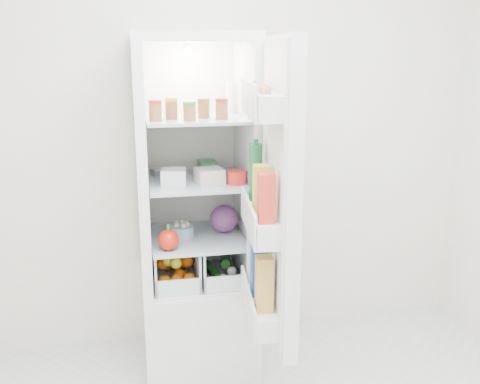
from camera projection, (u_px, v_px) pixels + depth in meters
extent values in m
cube|color=white|center=(223.00, 125.00, 3.07)|extent=(3.00, 0.02, 2.60)
cube|color=white|center=(198.00, 317.00, 3.02)|extent=(0.60, 0.60, 0.50)
cube|color=white|center=(192.00, 37.00, 2.63)|extent=(0.60, 0.60, 0.05)
cube|color=white|center=(189.00, 156.00, 3.06)|extent=(0.60, 0.05, 1.25)
cube|color=white|center=(142.00, 168.00, 2.75)|extent=(0.05, 0.60, 1.25)
cube|color=white|center=(246.00, 164.00, 2.85)|extent=(0.05, 0.60, 1.25)
cube|color=white|center=(190.00, 157.00, 3.03)|extent=(0.50, 0.01, 1.25)
sphere|color=white|center=(188.00, 51.00, 2.85)|extent=(0.05, 0.05, 0.05)
cube|color=#ADBFCB|center=(197.00, 237.00, 2.88)|extent=(0.49, 0.53, 0.01)
cube|color=#ADBFCB|center=(196.00, 181.00, 2.80)|extent=(0.49, 0.53, 0.02)
cube|color=#ADBFCB|center=(194.00, 118.00, 2.71)|extent=(0.49, 0.53, 0.02)
cylinder|color=#B21919|center=(155.00, 112.00, 2.53)|extent=(0.06, 0.06, 0.08)
cylinder|color=gold|center=(171.00, 110.00, 2.60)|extent=(0.06, 0.06, 0.08)
cylinder|color=#267226|center=(190.00, 112.00, 2.54)|extent=(0.06, 0.06, 0.08)
cylinder|color=brown|center=(204.00, 109.00, 2.65)|extent=(0.06, 0.06, 0.08)
cylinder|color=#B21919|center=(222.00, 110.00, 2.59)|extent=(0.06, 0.06, 0.08)
cylinder|color=white|center=(230.00, 97.00, 2.87)|extent=(0.06, 0.06, 0.17)
cube|color=silver|center=(174.00, 177.00, 2.69)|extent=(0.14, 0.14, 0.08)
cube|color=beige|center=(209.00, 176.00, 2.71)|extent=(0.15, 0.15, 0.08)
cylinder|color=red|center=(237.00, 177.00, 2.71)|extent=(0.12, 0.12, 0.07)
cube|color=silver|center=(166.00, 172.00, 2.90)|extent=(0.16, 0.13, 0.03)
cube|color=#429249|center=(207.00, 167.00, 2.94)|extent=(0.10, 0.13, 0.07)
sphere|color=#541D54|center=(224.00, 219.00, 2.91)|extent=(0.15, 0.15, 0.15)
sphere|color=red|center=(169.00, 240.00, 2.66)|extent=(0.11, 0.11, 0.11)
cylinder|color=#94C0DD|center=(181.00, 232.00, 2.85)|extent=(0.17, 0.17, 0.06)
sphere|color=#FF5C0D|center=(164.00, 282.00, 2.77)|extent=(0.07, 0.07, 0.07)
sphere|color=#FF5C0D|center=(177.00, 281.00, 2.79)|extent=(0.07, 0.07, 0.07)
sphere|color=#FF5C0D|center=(189.00, 280.00, 2.80)|extent=(0.07, 0.07, 0.07)
sphere|color=#FF5C0D|center=(163.00, 263.00, 2.87)|extent=(0.07, 0.07, 0.07)
sphere|color=#FF5C0D|center=(175.00, 262.00, 2.89)|extent=(0.07, 0.07, 0.07)
sphere|color=#FF5C0D|center=(187.00, 261.00, 2.90)|extent=(0.07, 0.07, 0.07)
sphere|color=#FF5C0D|center=(168.00, 264.00, 3.01)|extent=(0.07, 0.07, 0.07)
sphere|color=#FF5C0D|center=(181.00, 263.00, 3.02)|extent=(0.07, 0.07, 0.07)
sphere|color=#FF5C0D|center=(180.00, 276.00, 2.85)|extent=(0.07, 0.07, 0.07)
sphere|color=yellow|center=(168.00, 261.00, 2.81)|extent=(0.06, 0.06, 0.06)
sphere|color=yellow|center=(179.00, 252.00, 2.93)|extent=(0.06, 0.06, 0.06)
sphere|color=yellow|center=(176.00, 263.00, 2.78)|extent=(0.06, 0.06, 0.06)
cylinder|color=#1A4818|center=(213.00, 270.00, 2.94)|extent=(0.09, 0.21, 0.05)
cylinder|color=#1A4818|center=(225.00, 257.00, 2.99)|extent=(0.08, 0.21, 0.05)
sphere|color=white|center=(223.00, 279.00, 2.84)|extent=(0.05, 0.05, 0.05)
sphere|color=white|center=(232.00, 271.00, 2.86)|extent=(0.05, 0.05, 0.05)
cube|color=white|center=(281.00, 192.00, 2.29)|extent=(0.12, 0.60, 1.30)
cube|color=white|center=(273.00, 192.00, 2.28)|extent=(0.06, 0.56, 1.26)
cube|color=white|center=(262.00, 104.00, 2.18)|extent=(0.16, 0.51, 0.10)
cube|color=white|center=(261.00, 220.00, 2.31)|extent=(0.16, 0.51, 0.10)
cube|color=white|center=(260.00, 305.00, 2.41)|extent=(0.16, 0.51, 0.10)
sphere|color=#A27549|center=(265.00, 91.00, 2.05)|extent=(0.05, 0.05, 0.05)
sphere|color=#A27549|center=(262.00, 90.00, 2.13)|extent=(0.05, 0.05, 0.05)
sphere|color=#A27549|center=(260.00, 88.00, 2.21)|extent=(0.05, 0.05, 0.05)
sphere|color=#A27549|center=(257.00, 87.00, 2.28)|extent=(0.05, 0.05, 0.05)
sphere|color=#A27549|center=(255.00, 86.00, 2.36)|extent=(0.05, 0.05, 0.05)
cylinder|color=#19592F|center=(256.00, 172.00, 2.41)|extent=(0.06, 0.06, 0.26)
cube|color=yellow|center=(261.00, 189.00, 2.24)|extent=(0.07, 0.07, 0.20)
cube|color=red|center=(266.00, 198.00, 2.10)|extent=(0.07, 0.07, 0.20)
cube|color=white|center=(255.00, 257.00, 2.51)|extent=(0.08, 0.08, 0.24)
cube|color=blue|center=(259.00, 270.00, 2.37)|extent=(0.08, 0.08, 0.24)
cube|color=gold|center=(264.00, 284.00, 2.22)|extent=(0.08, 0.08, 0.24)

